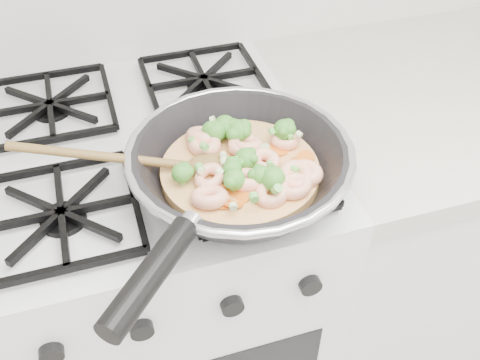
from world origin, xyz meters
name	(u,v)px	position (x,y,z in m)	size (l,w,h in m)	color
stove	(166,294)	(0.00, 1.70, 0.46)	(0.60, 0.60, 0.92)	white
counter_right	(464,221)	(0.80, 1.70, 0.45)	(1.00, 0.60, 0.90)	white
skillet	(239,166)	(0.12, 1.52, 0.96)	(0.51, 0.44, 0.11)	black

